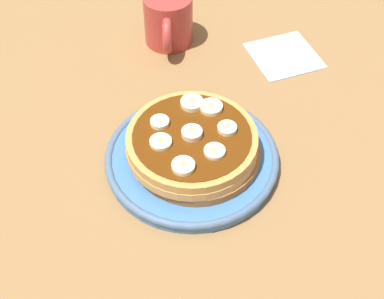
% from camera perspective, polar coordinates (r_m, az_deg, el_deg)
% --- Properties ---
extents(ground_plane, '(1.40, 1.40, 0.03)m').
position_cam_1_polar(ground_plane, '(0.78, -0.00, -2.09)').
color(ground_plane, olive).
extents(plate, '(0.25, 0.25, 0.02)m').
position_cam_1_polar(plate, '(0.77, -0.00, -0.88)').
color(plate, '#3F72B2').
rests_on(plate, ground_plane).
extents(pancake_stack, '(0.19, 0.18, 0.04)m').
position_cam_1_polar(pancake_stack, '(0.74, 0.26, 0.39)').
color(pancake_stack, '#9F6030').
rests_on(pancake_stack, plate).
extents(banana_slice_0, '(0.03, 0.03, 0.01)m').
position_cam_1_polar(banana_slice_0, '(0.73, -0.39, 1.78)').
color(banana_slice_0, beige).
rests_on(banana_slice_0, pancake_stack).
extents(banana_slice_1, '(0.03, 0.03, 0.01)m').
position_cam_1_polar(banana_slice_1, '(0.72, -3.32, 0.77)').
color(banana_slice_1, '#F2F1BE').
rests_on(banana_slice_1, pancake_stack).
extents(banana_slice_2, '(0.03, 0.03, 0.01)m').
position_cam_1_polar(banana_slice_2, '(0.74, 3.74, 2.24)').
color(banana_slice_2, '#F5ECC3').
rests_on(banana_slice_2, pancake_stack).
extents(banana_slice_3, '(0.03, 0.03, 0.01)m').
position_cam_1_polar(banana_slice_3, '(0.77, -0.36, 4.92)').
color(banana_slice_3, '#F9EFC4').
rests_on(banana_slice_3, pancake_stack).
extents(banana_slice_4, '(0.03, 0.03, 0.01)m').
position_cam_1_polar(banana_slice_4, '(0.71, 2.41, -0.22)').
color(banana_slice_4, '#EFEDC4').
rests_on(banana_slice_4, pancake_stack).
extents(banana_slice_5, '(0.03, 0.03, 0.01)m').
position_cam_1_polar(banana_slice_5, '(0.76, 2.05, 4.47)').
color(banana_slice_5, '#FCF1BF').
rests_on(banana_slice_5, pancake_stack).
extents(banana_slice_6, '(0.03, 0.03, 0.01)m').
position_cam_1_polar(banana_slice_6, '(0.69, -0.92, -1.77)').
color(banana_slice_6, '#EFEBBE').
rests_on(banana_slice_6, pancake_stack).
extents(banana_slice_7, '(0.03, 0.03, 0.01)m').
position_cam_1_polar(banana_slice_7, '(0.74, -3.42, 2.88)').
color(banana_slice_7, '#F8F2B5').
rests_on(banana_slice_7, pancake_stack).
extents(coffee_mug, '(0.12, 0.08, 0.09)m').
position_cam_1_polar(coffee_mug, '(0.95, -2.52, 13.54)').
color(coffee_mug, '#B23833').
rests_on(coffee_mug, ground_plane).
extents(napkin, '(0.14, 0.14, 0.00)m').
position_cam_1_polar(napkin, '(0.96, 9.73, 9.81)').
color(napkin, '#99B2BF').
rests_on(napkin, ground_plane).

